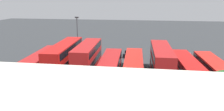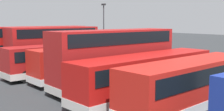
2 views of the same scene
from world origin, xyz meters
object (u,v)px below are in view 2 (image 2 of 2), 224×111
object	(u,v)px
lamp_post_tall	(104,26)
waste_bin_yellow	(117,55)
bus_single_deck_fifth	(62,58)
bus_double_decker_seventh	(38,44)
car_small_green	(160,60)
bus_single_deck_second	(147,74)
bus_double_decker_third	(115,57)
bus_single_deck_far_end	(28,49)
bus_double_decker_sixth	(54,46)
bus_single_deck_fourth	(90,61)
bus_single_deck_near_end	(191,83)

from	to	relation	value
lamp_post_tall	waste_bin_yellow	xyz separation A→B (m)	(-2.43, -0.41, -4.01)
bus_single_deck_fifth	waste_bin_yellow	distance (m)	13.31
bus_double_decker_seventh	waste_bin_yellow	world-z (taller)	bus_double_decker_seventh
car_small_green	lamp_post_tall	bearing A→B (deg)	-0.47
bus_single_deck_second	car_small_green	world-z (taller)	bus_single_deck_second
bus_double_decker_third	waste_bin_yellow	world-z (taller)	bus_double_decker_third
bus_single_deck_second	lamp_post_tall	bearing A→B (deg)	-29.71
lamp_post_tall	bus_single_deck_second	bearing A→B (deg)	150.29
bus_double_decker_seventh	car_small_green	bearing A→B (deg)	-132.42
bus_single_deck_second	car_small_green	xyz separation A→B (m)	(8.29, -10.85, -0.93)
bus_single_deck_far_end	car_small_green	distance (m)	16.97
bus_double_decker_seventh	waste_bin_yellow	bearing A→B (deg)	-96.22
car_small_green	lamp_post_tall	world-z (taller)	lamp_post_tall
bus_double_decker_third	bus_double_decker_seventh	xyz separation A→B (m)	(14.35, -0.15, 0.00)
bus_double_decker_seventh	bus_single_deck_far_end	distance (m)	3.83
lamp_post_tall	bus_double_decker_sixth	bearing A→B (deg)	114.48
bus_double_decker_seventh	bus_single_deck_fifth	bearing A→B (deg)	173.72
bus_double_decker_third	bus_single_deck_far_end	bearing A→B (deg)	-1.05
waste_bin_yellow	bus_double_decker_seventh	bearing A→B (deg)	83.78
bus_single_deck_fourth	waste_bin_yellow	size ratio (longest dim) A/B	11.64
bus_single_deck_second	bus_double_decker_third	size ratio (longest dim) A/B	1.11
bus_single_deck_near_end	bus_single_deck_fifth	xyz separation A→B (m)	(14.24, 0.62, 0.00)
bus_single_deck_fifth	bus_double_decker_sixth	bearing A→B (deg)	-15.67
bus_single_deck_fifth	bus_single_deck_far_end	size ratio (longest dim) A/B	1.01
bus_single_deck_fifth	bus_double_decker_sixth	size ratio (longest dim) A/B	1.12
bus_double_decker_sixth	waste_bin_yellow	xyz separation A→B (m)	(2.32, -10.84, -1.97)
bus_single_deck_fourth	waste_bin_yellow	xyz separation A→B (m)	(9.26, -10.93, -1.15)
bus_single_deck_near_end	bus_single_deck_far_end	bearing A→B (deg)	-0.79
bus_double_decker_seventh	bus_single_deck_far_end	xyz separation A→B (m)	(3.74, -0.18, -0.83)
bus_single_deck_fourth	bus_double_decker_seventh	size ratio (longest dim) A/B	0.92
bus_double_decker_sixth	bus_single_deck_far_end	world-z (taller)	bus_double_decker_sixth
bus_double_decker_seventh	car_small_green	xyz separation A→B (m)	(-9.65, -10.57, -1.75)
bus_single_deck_second	bus_double_decker_seventh	xyz separation A→B (m)	(17.94, -0.28, 0.83)
bus_single_deck_fourth	bus_double_decker_sixth	xyz separation A→B (m)	(6.94, -0.09, 0.82)
bus_double_decker_third	waste_bin_yellow	bearing A→B (deg)	-40.49
bus_single_deck_second	waste_bin_yellow	world-z (taller)	bus_single_deck_second
bus_single_deck_fifth	bus_double_decker_seventh	size ratio (longest dim) A/B	0.95
bus_single_deck_second	waste_bin_yellow	xyz separation A→B (m)	(16.73, -11.35, -1.15)
bus_double_decker_third	bus_double_decker_sixth	distance (m)	10.83
bus_double_decker_sixth	bus_single_deck_fifth	bearing A→B (deg)	164.33
bus_single_deck_near_end	bus_single_deck_second	distance (m)	3.44
bus_double_decker_sixth	lamp_post_tall	bearing A→B (deg)	-65.52
bus_double_decker_third	bus_single_deck_fourth	size ratio (longest dim) A/B	0.99
bus_single_deck_fourth	bus_double_decker_sixth	size ratio (longest dim) A/B	1.09
bus_double_decker_third	bus_single_deck_fourth	distance (m)	3.98
bus_single_deck_fifth	bus_double_decker_sixth	xyz separation A→B (m)	(3.62, -1.01, 0.82)
bus_single_deck_second	car_small_green	bearing A→B (deg)	-52.62
car_small_green	lamp_post_tall	distance (m)	11.52
bus_double_decker_seventh	bus_single_deck_far_end	size ratio (longest dim) A/B	1.06
bus_single_deck_far_end	bus_double_decker_third	bearing A→B (deg)	178.95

